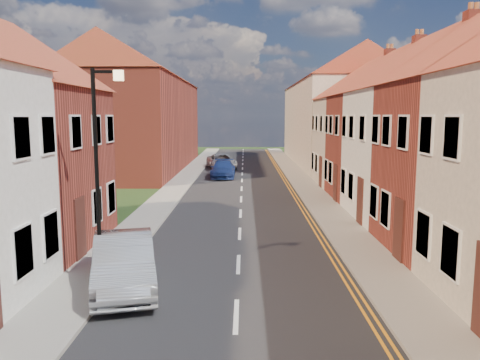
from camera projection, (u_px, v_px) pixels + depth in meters
name	position (u px, v px, depth m)	size (l,w,h in m)	color
road	(241.00, 214.00, 23.26)	(7.00, 90.00, 0.02)	black
pavement_left	(152.00, 212.00, 23.29)	(1.80, 90.00, 0.12)	gray
pavement_right	(329.00, 213.00, 23.21)	(1.80, 90.00, 0.12)	gray
cottage_r_pink	(443.00, 124.00, 21.46)	(8.30, 6.00, 9.00)	silver
cottage_r_white_far	(403.00, 122.00, 26.81)	(8.30, 5.20, 9.00)	#96382B
cottage_r_cream_far	(377.00, 121.00, 32.16)	(8.30, 6.00, 9.00)	#ACA390
block_right_far	(335.00, 111.00, 47.21)	(8.30, 24.20, 10.50)	#ACA390
block_left_far	(140.00, 111.00, 42.44)	(8.30, 24.20, 10.50)	#96382B
lamppost	(100.00, 163.00, 12.91)	(0.88, 0.15, 6.00)	black
car_mid	(124.00, 262.00, 13.17)	(1.61, 4.61, 1.52)	#A4A6AB
car_far	(223.00, 169.00, 36.89)	(1.86, 4.57, 1.33)	navy
car_distant	(222.00, 161.00, 43.00)	(2.25, 4.87, 1.35)	#A5A9AD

